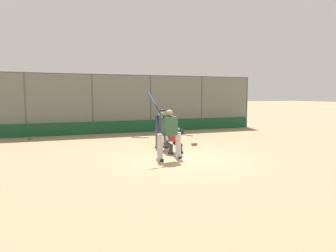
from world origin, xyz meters
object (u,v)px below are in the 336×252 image
(spare_bat_near_backstop, at_px, (188,135))
(spare_bat_by_padding, at_px, (32,138))
(umpire_home, at_px, (162,128))
(batter_at_plate, at_px, (169,133))
(catcher_behind_plate, at_px, (173,137))
(fielding_glove_on_dirt, at_px, (194,144))
(spare_bat_third_base_side, at_px, (143,137))

(spare_bat_near_backstop, xyz_separation_m, spare_bat_by_padding, (7.84, -1.89, -0.00))
(umpire_home, xyz_separation_m, spare_bat_by_padding, (5.02, -5.26, -0.83))
(batter_at_plate, height_order, catcher_behind_plate, batter_at_plate)
(catcher_behind_plate, distance_m, spare_bat_near_backstop, 5.38)
(umpire_home, distance_m, fielding_glove_on_dirt, 1.81)
(spare_bat_by_padding, bearing_deg, umpire_home, -117.54)
(catcher_behind_plate, bearing_deg, umpire_home, -97.53)
(umpire_home, height_order, fielding_glove_on_dirt, umpire_home)
(spare_bat_near_backstop, distance_m, spare_bat_by_padding, 8.06)
(spare_bat_near_backstop, height_order, spare_bat_third_base_side, same)
(fielding_glove_on_dirt, bearing_deg, batter_at_plate, 48.74)
(batter_at_plate, height_order, spare_bat_by_padding, batter_at_plate)
(batter_at_plate, bearing_deg, spare_bat_near_backstop, -135.41)
(catcher_behind_plate, height_order, spare_bat_near_backstop, catcher_behind_plate)
(catcher_behind_plate, bearing_deg, spare_bat_near_backstop, -129.29)
(batter_at_plate, distance_m, umpire_home, 2.40)
(catcher_behind_plate, relative_size, spare_bat_third_base_side, 1.43)
(batter_at_plate, distance_m, spare_bat_third_base_side, 5.87)
(batter_at_plate, distance_m, catcher_behind_plate, 1.34)
(spare_bat_by_padding, relative_size, fielding_glove_on_dirt, 2.55)
(spare_bat_near_backstop, xyz_separation_m, spare_bat_third_base_side, (2.57, -0.05, -0.00))
(spare_bat_near_backstop, bearing_deg, spare_bat_third_base_side, -114.50)
(spare_bat_by_padding, bearing_deg, fielding_glove_on_dirt, -108.35)
(umpire_home, bearing_deg, spare_bat_third_base_side, -101.80)
(catcher_behind_plate, distance_m, spare_bat_by_padding, 8.18)
(fielding_glove_on_dirt, bearing_deg, spare_bat_near_backstop, -111.35)
(catcher_behind_plate, xyz_separation_m, fielding_glove_on_dirt, (-1.60, -1.42, -0.57))
(spare_bat_by_padding, xyz_separation_m, fielding_glove_on_dirt, (-6.62, 5.01, 0.02))
(batter_at_plate, distance_m, spare_bat_by_padding, 8.79)
(umpire_home, xyz_separation_m, spare_bat_third_base_side, (-0.25, -3.42, -0.83))
(spare_bat_near_backstop, bearing_deg, spare_bat_by_padding, -126.92)
(spare_bat_near_backstop, relative_size, fielding_glove_on_dirt, 2.66)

